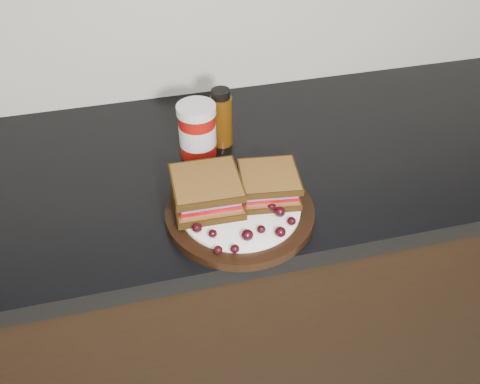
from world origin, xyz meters
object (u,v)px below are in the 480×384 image
object	(u,v)px
plate	(240,213)
sandwich_left	(207,191)
condiment_jar	(197,131)
oil_bottle	(221,117)

from	to	relation	value
plate	sandwich_left	size ratio (longest dim) A/B	2.24
sandwich_left	condiment_jar	world-z (taller)	condiment_jar
condiment_jar	oil_bottle	distance (m)	0.07
sandwich_left	condiment_jar	size ratio (longest dim) A/B	1.04
condiment_jar	plate	bearing A→B (deg)	-79.85
plate	sandwich_left	world-z (taller)	sandwich_left
plate	oil_bottle	size ratio (longest dim) A/B	2.11
sandwich_left	plate	bearing A→B (deg)	-22.51
plate	sandwich_left	xyz separation A→B (m)	(-0.06, 0.03, 0.04)
plate	oil_bottle	bearing A→B (deg)	85.42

